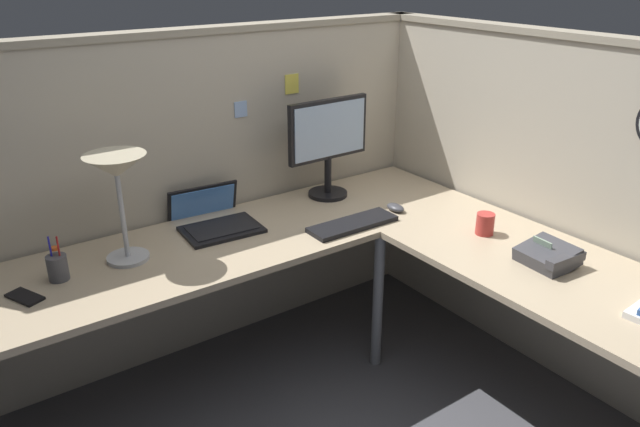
{
  "coord_description": "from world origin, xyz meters",
  "views": [
    {
      "loc": [
        -1.52,
        -1.73,
        1.87
      ],
      "look_at": [
        -0.15,
        0.2,
        0.87
      ],
      "focal_mm": 34.32,
      "sensor_mm": 36.0,
      "label": 1
    }
  ],
  "objects_px": {
    "laptop": "(213,219)",
    "keyboard": "(353,224)",
    "pen_cup": "(58,267)",
    "coffee_mug": "(485,224)",
    "monitor": "(328,141)",
    "desk_lamp_dome": "(117,175)",
    "cell_phone": "(25,297)",
    "computer_mouse": "(395,208)",
    "office_phone": "(549,256)"
  },
  "relations": [
    {
      "from": "desk_lamp_dome",
      "to": "keyboard",
      "type": "bearing_deg",
      "value": -15.9
    },
    {
      "from": "desk_lamp_dome",
      "to": "cell_phone",
      "type": "distance_m",
      "value": 0.55
    },
    {
      "from": "laptop",
      "to": "coffee_mug",
      "type": "distance_m",
      "value": 1.23
    },
    {
      "from": "office_phone",
      "to": "keyboard",
      "type": "bearing_deg",
      "value": 118.49
    },
    {
      "from": "computer_mouse",
      "to": "cell_phone",
      "type": "distance_m",
      "value": 1.65
    },
    {
      "from": "pen_cup",
      "to": "cell_phone",
      "type": "relative_size",
      "value": 1.25
    },
    {
      "from": "pen_cup",
      "to": "coffee_mug",
      "type": "xyz_separation_m",
      "value": [
        1.65,
        -0.66,
        -0.0
      ]
    },
    {
      "from": "monitor",
      "to": "cell_phone",
      "type": "xyz_separation_m",
      "value": [
        -1.49,
        -0.19,
        -0.29
      ]
    },
    {
      "from": "monitor",
      "to": "cell_phone",
      "type": "relative_size",
      "value": 3.47
    },
    {
      "from": "computer_mouse",
      "to": "office_phone",
      "type": "distance_m",
      "value": 0.78
    },
    {
      "from": "laptop",
      "to": "pen_cup",
      "type": "bearing_deg",
      "value": -169.27
    },
    {
      "from": "coffee_mug",
      "to": "laptop",
      "type": "bearing_deg",
      "value": 139.61
    },
    {
      "from": "computer_mouse",
      "to": "office_phone",
      "type": "relative_size",
      "value": 0.48
    },
    {
      "from": "keyboard",
      "to": "cell_phone",
      "type": "height_order",
      "value": "keyboard"
    },
    {
      "from": "laptop",
      "to": "computer_mouse",
      "type": "bearing_deg",
      "value": -25.04
    },
    {
      "from": "office_phone",
      "to": "coffee_mug",
      "type": "xyz_separation_m",
      "value": [
        0.02,
        0.35,
        0.01
      ]
    },
    {
      "from": "laptop",
      "to": "computer_mouse",
      "type": "relative_size",
      "value": 3.87
    },
    {
      "from": "computer_mouse",
      "to": "office_phone",
      "type": "xyz_separation_m",
      "value": [
        0.12,
        -0.77,
        0.02
      ]
    },
    {
      "from": "pen_cup",
      "to": "coffee_mug",
      "type": "relative_size",
      "value": 1.88
    },
    {
      "from": "monitor",
      "to": "pen_cup",
      "type": "height_order",
      "value": "monitor"
    },
    {
      "from": "laptop",
      "to": "desk_lamp_dome",
      "type": "bearing_deg",
      "value": -164.55
    },
    {
      "from": "computer_mouse",
      "to": "cell_phone",
      "type": "xyz_separation_m",
      "value": [
        -1.64,
        0.16,
        -0.01
      ]
    },
    {
      "from": "monitor",
      "to": "coffee_mug",
      "type": "xyz_separation_m",
      "value": [
        0.29,
        -0.78,
        -0.25
      ]
    },
    {
      "from": "desk_lamp_dome",
      "to": "office_phone",
      "type": "relative_size",
      "value": 2.04
    },
    {
      "from": "monitor",
      "to": "computer_mouse",
      "type": "bearing_deg",
      "value": -67.5
    },
    {
      "from": "coffee_mug",
      "to": "keyboard",
      "type": "bearing_deg",
      "value": 136.75
    },
    {
      "from": "keyboard",
      "to": "coffee_mug",
      "type": "bearing_deg",
      "value": -42.77
    },
    {
      "from": "desk_lamp_dome",
      "to": "pen_cup",
      "type": "xyz_separation_m",
      "value": [
        -0.27,
        -0.01,
        -0.31
      ]
    },
    {
      "from": "laptop",
      "to": "monitor",
      "type": "bearing_deg",
      "value": -1.31
    },
    {
      "from": "cell_phone",
      "to": "office_phone",
      "type": "distance_m",
      "value": 2.0
    },
    {
      "from": "monitor",
      "to": "office_phone",
      "type": "bearing_deg",
      "value": -76.51
    },
    {
      "from": "computer_mouse",
      "to": "cell_phone",
      "type": "height_order",
      "value": "computer_mouse"
    },
    {
      "from": "cell_phone",
      "to": "pen_cup",
      "type": "bearing_deg",
      "value": 3.4
    },
    {
      "from": "cell_phone",
      "to": "office_phone",
      "type": "bearing_deg",
      "value": -51.74
    },
    {
      "from": "keyboard",
      "to": "pen_cup",
      "type": "height_order",
      "value": "pen_cup"
    },
    {
      "from": "computer_mouse",
      "to": "pen_cup",
      "type": "distance_m",
      "value": 1.52
    },
    {
      "from": "monitor",
      "to": "desk_lamp_dome",
      "type": "xyz_separation_m",
      "value": [
        -1.08,
        -0.11,
        0.07
      ]
    },
    {
      "from": "laptop",
      "to": "keyboard",
      "type": "distance_m",
      "value": 0.64
    },
    {
      "from": "pen_cup",
      "to": "monitor",
      "type": "bearing_deg",
      "value": 5.08
    },
    {
      "from": "keyboard",
      "to": "coffee_mug",
      "type": "xyz_separation_m",
      "value": [
        0.43,
        -0.4,
        0.04
      ]
    },
    {
      "from": "monitor",
      "to": "keyboard",
      "type": "xyz_separation_m",
      "value": [
        -0.14,
        -0.38,
        -0.28
      ]
    },
    {
      "from": "laptop",
      "to": "coffee_mug",
      "type": "height_order",
      "value": "laptop"
    },
    {
      "from": "pen_cup",
      "to": "keyboard",
      "type": "bearing_deg",
      "value": -11.91
    },
    {
      "from": "computer_mouse",
      "to": "desk_lamp_dome",
      "type": "distance_m",
      "value": 1.3
    },
    {
      "from": "laptop",
      "to": "pen_cup",
      "type": "height_order",
      "value": "pen_cup"
    },
    {
      "from": "desk_lamp_dome",
      "to": "cell_phone",
      "type": "xyz_separation_m",
      "value": [
        -0.41,
        -0.08,
        -0.36
      ]
    },
    {
      "from": "keyboard",
      "to": "office_phone",
      "type": "relative_size",
      "value": 1.97
    },
    {
      "from": "keyboard",
      "to": "office_phone",
      "type": "xyz_separation_m",
      "value": [
        0.41,
        -0.75,
        0.03
      ]
    },
    {
      "from": "laptop",
      "to": "cell_phone",
      "type": "distance_m",
      "value": 0.88
    },
    {
      "from": "office_phone",
      "to": "coffee_mug",
      "type": "bearing_deg",
      "value": 86.47
    }
  ]
}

